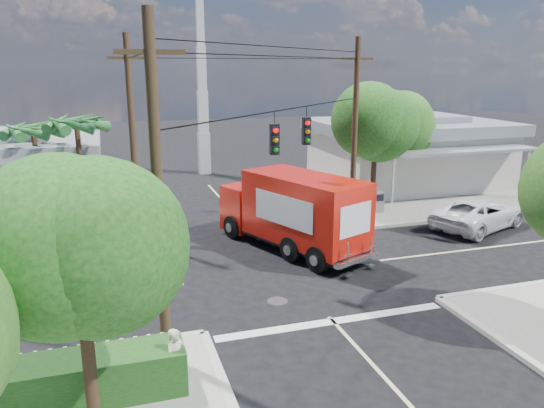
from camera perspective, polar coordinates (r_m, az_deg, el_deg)
name	(u,v)px	position (r m, az deg, el deg)	size (l,w,h in m)	color
ground	(288,272)	(20.59, 1.69, -7.29)	(120.00, 120.00, 0.00)	black
sidewalk_ne	(393,190)	(34.49, 12.90, 1.52)	(14.12, 14.12, 0.14)	gray
sidewalk_nw	(19,218)	(30.23, -25.58, -1.41)	(14.12, 14.12, 0.14)	gray
road_markings	(301,286)	(19.31, 3.14, -8.82)	(32.00, 32.00, 0.01)	beige
building_ne	(409,151)	(35.81, 14.48, 5.58)	(11.80, 10.20, 4.50)	beige
radio_tower	(202,95)	(38.68, -7.50, 11.51)	(0.80, 0.80, 17.00)	silver
tree_sw_front	(78,244)	(11.02, -20.15, -4.05)	(3.88, 3.78, 6.03)	#422D1C
tree_ne_front	(376,124)	(28.39, 11.17, 8.47)	(4.21, 4.14, 6.66)	#422D1C
tree_ne_back	(398,128)	(31.63, 13.39, 7.91)	(3.77, 3.66, 5.82)	#422D1C
palm_nw_front	(77,126)	(25.68, -20.26, 7.85)	(3.01, 3.08, 5.59)	#422D1C
palm_nw_back	(33,132)	(27.37, -24.28, 7.04)	(3.01, 3.08, 5.19)	#422D1C
utility_poles	(236,147)	(20.41, -3.93, 6.12)	(12.00, 10.68, 9.00)	#473321
picket_fence	(59,365)	(14.34, -21.89, -15.79)	(5.94, 0.06, 1.00)	silver
hedge_sw	(48,385)	(13.67, -23.00, -17.46)	(6.20, 1.20, 1.10)	#114313
vending_boxes	(366,203)	(28.29, 10.04, 0.10)	(1.90, 0.50, 1.10)	#A21F1D
delivery_truck	(293,211)	(22.56, 2.28, -0.79)	(5.02, 7.94, 3.32)	black
parked_car	(479,213)	(27.58, 21.36, -0.95)	(2.50, 5.41, 1.50)	silver
pedestrian	(177,360)	(13.27, -10.22, -16.22)	(0.58, 0.38, 1.59)	beige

